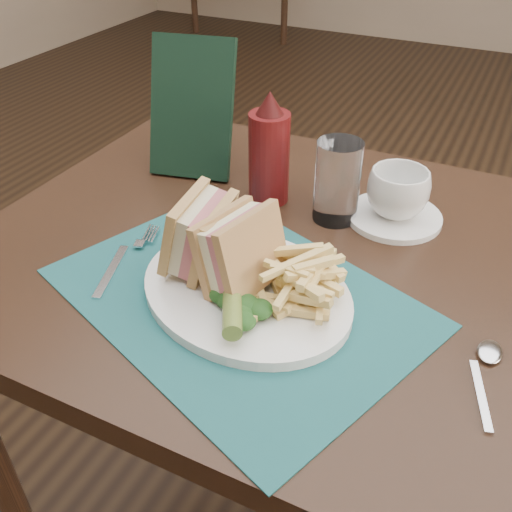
{
  "coord_description": "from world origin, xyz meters",
  "views": [
    {
      "loc": [
        0.28,
        -1.15,
        1.23
      ],
      "look_at": [
        0.01,
        -0.6,
        0.8
      ],
      "focal_mm": 40.0,
      "sensor_mm": 36.0,
      "label": 1
    }
  ],
  "objects_px": {
    "plate": "(246,291)",
    "check_presenter": "(192,108)",
    "drinking_glass": "(337,182)",
    "saucer": "(394,217)",
    "table_main": "(275,408)",
    "placemat": "(237,297)",
    "sandwich_half_a": "(184,229)",
    "sandwich_half_b": "(228,244)",
    "ketchup_bottle": "(269,148)",
    "coffee_cup": "(398,193)"
  },
  "relations": [
    {
      "from": "drinking_glass",
      "to": "check_presenter",
      "type": "xyz_separation_m",
      "value": [
        -0.29,
        0.05,
        0.05
      ]
    },
    {
      "from": "placemat",
      "to": "sandwich_half_a",
      "type": "bearing_deg",
      "value": 166.95
    },
    {
      "from": "sandwich_half_b",
      "to": "plate",
      "type": "bearing_deg",
      "value": -1.19
    },
    {
      "from": "plate",
      "to": "sandwich_half_a",
      "type": "relative_size",
      "value": 2.79
    },
    {
      "from": "placemat",
      "to": "check_presenter",
      "type": "relative_size",
      "value": 1.96
    },
    {
      "from": "sandwich_half_a",
      "to": "saucer",
      "type": "xyz_separation_m",
      "value": [
        0.22,
        0.26,
        -0.07
      ]
    },
    {
      "from": "sandwich_half_a",
      "to": "sandwich_half_b",
      "type": "relative_size",
      "value": 0.98
    },
    {
      "from": "table_main",
      "to": "saucer",
      "type": "bearing_deg",
      "value": 46.57
    },
    {
      "from": "coffee_cup",
      "to": "check_presenter",
      "type": "distance_m",
      "value": 0.38
    },
    {
      "from": "plate",
      "to": "coffee_cup",
      "type": "distance_m",
      "value": 0.3
    },
    {
      "from": "sandwich_half_a",
      "to": "ketchup_bottle",
      "type": "distance_m",
      "value": 0.24
    },
    {
      "from": "ketchup_bottle",
      "to": "saucer",
      "type": "bearing_deg",
      "value": 7.84
    },
    {
      "from": "sandwich_half_a",
      "to": "sandwich_half_b",
      "type": "xyz_separation_m",
      "value": [
        0.07,
        -0.01,
        0.0
      ]
    },
    {
      "from": "table_main",
      "to": "placemat",
      "type": "bearing_deg",
      "value": -89.9
    },
    {
      "from": "ketchup_bottle",
      "to": "check_presenter",
      "type": "xyz_separation_m",
      "value": [
        -0.17,
        0.04,
        0.02
      ]
    },
    {
      "from": "coffee_cup",
      "to": "check_presenter",
      "type": "bearing_deg",
      "value": 178.05
    },
    {
      "from": "ketchup_bottle",
      "to": "table_main",
      "type": "bearing_deg",
      "value": -58.17
    },
    {
      "from": "table_main",
      "to": "coffee_cup",
      "type": "height_order",
      "value": "coffee_cup"
    },
    {
      "from": "placemat",
      "to": "plate",
      "type": "distance_m",
      "value": 0.02
    },
    {
      "from": "plate",
      "to": "table_main",
      "type": "bearing_deg",
      "value": 113.49
    },
    {
      "from": "table_main",
      "to": "coffee_cup",
      "type": "distance_m",
      "value": 0.47
    },
    {
      "from": "plate",
      "to": "saucer",
      "type": "height_order",
      "value": "plate"
    },
    {
      "from": "coffee_cup",
      "to": "saucer",
      "type": "bearing_deg",
      "value": 0.0
    },
    {
      "from": "sandwich_half_a",
      "to": "placemat",
      "type": "bearing_deg",
      "value": -19.94
    },
    {
      "from": "sandwich_half_b",
      "to": "drinking_glass",
      "type": "relative_size",
      "value": 0.84
    },
    {
      "from": "plate",
      "to": "saucer",
      "type": "relative_size",
      "value": 2.0
    },
    {
      "from": "plate",
      "to": "drinking_glass",
      "type": "distance_m",
      "value": 0.25
    },
    {
      "from": "ketchup_bottle",
      "to": "sandwich_half_b",
      "type": "bearing_deg",
      "value": -77.38
    },
    {
      "from": "placemat",
      "to": "plate",
      "type": "xyz_separation_m",
      "value": [
        0.01,
        0.01,
        0.01
      ]
    },
    {
      "from": "table_main",
      "to": "sandwich_half_b",
      "type": "relative_size",
      "value": 8.25
    },
    {
      "from": "coffee_cup",
      "to": "placemat",
      "type": "bearing_deg",
      "value": -115.63
    },
    {
      "from": "sandwich_half_b",
      "to": "saucer",
      "type": "relative_size",
      "value": 0.73
    },
    {
      "from": "plate",
      "to": "check_presenter",
      "type": "xyz_separation_m",
      "value": [
        -0.25,
        0.29,
        0.11
      ]
    },
    {
      "from": "ketchup_bottle",
      "to": "placemat",
      "type": "bearing_deg",
      "value": -74.25
    },
    {
      "from": "sandwich_half_a",
      "to": "sandwich_half_b",
      "type": "bearing_deg",
      "value": -11.42
    },
    {
      "from": "ketchup_bottle",
      "to": "plate",
      "type": "bearing_deg",
      "value": -71.62
    },
    {
      "from": "sandwich_half_b",
      "to": "coffee_cup",
      "type": "height_order",
      "value": "sandwich_half_b"
    },
    {
      "from": "drinking_glass",
      "to": "ketchup_bottle",
      "type": "bearing_deg",
      "value": 176.0
    },
    {
      "from": "check_presenter",
      "to": "table_main",
      "type": "bearing_deg",
      "value": -45.15
    },
    {
      "from": "plate",
      "to": "drinking_glass",
      "type": "xyz_separation_m",
      "value": [
        0.04,
        0.24,
        0.06
      ]
    },
    {
      "from": "table_main",
      "to": "drinking_glass",
      "type": "bearing_deg",
      "value": 65.59
    },
    {
      "from": "check_presenter",
      "to": "sandwich_half_b",
      "type": "bearing_deg",
      "value": -63.72
    },
    {
      "from": "sandwich_half_a",
      "to": "sandwich_half_b",
      "type": "height_order",
      "value": "sandwich_half_b"
    },
    {
      "from": "table_main",
      "to": "sandwich_half_a",
      "type": "distance_m",
      "value": 0.47
    },
    {
      "from": "sandwich_half_b",
      "to": "coffee_cup",
      "type": "xyz_separation_m",
      "value": [
        0.15,
        0.27,
        -0.02
      ]
    },
    {
      "from": "table_main",
      "to": "coffee_cup",
      "type": "xyz_separation_m",
      "value": [
        0.14,
        0.14,
        0.42
      ]
    },
    {
      "from": "sandwich_half_a",
      "to": "saucer",
      "type": "bearing_deg",
      "value": 42.7
    },
    {
      "from": "plate",
      "to": "sandwich_half_b",
      "type": "distance_m",
      "value": 0.07
    },
    {
      "from": "check_presenter",
      "to": "sandwich_half_a",
      "type": "bearing_deg",
      "value": -73.13
    },
    {
      "from": "plate",
      "to": "saucer",
      "type": "bearing_deg",
      "value": 84.42
    }
  ]
}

